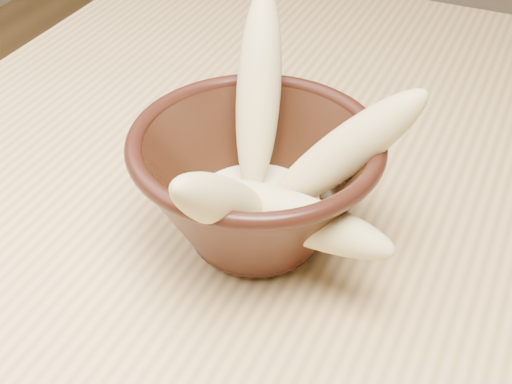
{
  "coord_description": "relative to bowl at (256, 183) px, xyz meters",
  "views": [
    {
      "loc": [
        -0.02,
        -0.53,
        1.14
      ],
      "look_at": [
        -0.2,
        -0.13,
        0.8
      ],
      "focal_mm": 50.0,
      "sensor_mm": 36.0,
      "label": 1
    }
  ],
  "objects": [
    {
      "name": "banana_right",
      "position": [
        0.06,
        0.02,
        0.03
      ],
      "size": [
        0.13,
        0.07,
        0.13
      ],
      "primitive_type": "ellipsoid",
      "rotation": [
        0.76,
        0.0,
        1.87
      ],
      "color": "#D8C77F",
      "rests_on": "bowl"
    },
    {
      "name": "milk_puddle",
      "position": [
        -0.0,
        0.0,
        -0.03
      ],
      "size": [
        0.11,
        0.11,
        0.01
      ],
      "primitive_type": "cylinder",
      "color": "#F8F2C8",
      "rests_on": "bowl"
    },
    {
      "name": "banana_upright",
      "position": [
        -0.02,
        0.06,
        0.05
      ],
      "size": [
        0.07,
        0.12,
        0.15
      ],
      "primitive_type": "ellipsoid",
      "rotation": [
        0.58,
        0.0,
        3.46
      ],
      "color": "#D8C77F",
      "rests_on": "bowl"
    },
    {
      "name": "banana_front",
      "position": [
        0.01,
        -0.07,
        0.03
      ],
      "size": [
        0.04,
        0.13,
        0.13
      ],
      "primitive_type": "ellipsoid",
      "rotation": [
        0.81,
        0.0,
        -0.06
      ],
      "color": "#D8C77F",
      "rests_on": "bowl"
    },
    {
      "name": "bowl",
      "position": [
        0.0,
        0.0,
        0.0
      ],
      "size": [
        0.19,
        0.19,
        0.1
      ],
      "rotation": [
        0.0,
        0.0,
        0.08
      ],
      "color": "black",
      "rests_on": "table"
    },
    {
      "name": "banana_across",
      "position": [
        0.04,
        -0.03,
        0.0
      ],
      "size": [
        0.16,
        0.06,
        0.05
      ],
      "primitive_type": "ellipsoid",
      "rotation": [
        1.5,
        0.0,
        1.41
      ],
      "color": "#D8C77F",
      "rests_on": "bowl"
    }
  ]
}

